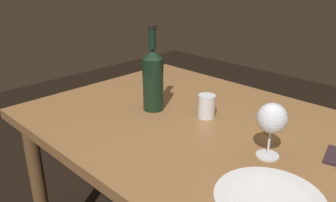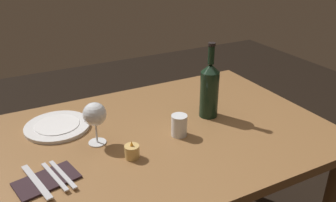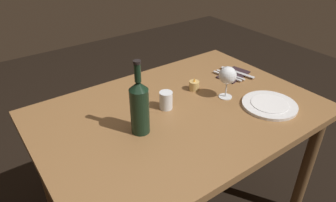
# 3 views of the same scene
# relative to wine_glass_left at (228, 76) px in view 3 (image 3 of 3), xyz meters

# --- Properties ---
(dining_table) EXTENTS (1.30, 0.90, 0.74)m
(dining_table) POSITION_rel_wine_glass_left_xyz_m (-0.26, 0.04, -0.21)
(dining_table) COLOR olive
(dining_table) RESTS_ON ground
(wine_glass_left) EXTENTS (0.09, 0.09, 0.16)m
(wine_glass_left) POSITION_rel_wine_glass_left_xyz_m (0.00, 0.00, 0.00)
(wine_glass_left) COLOR white
(wine_glass_left) RESTS_ON dining_table
(wine_bottle) EXTENTS (0.08, 0.08, 0.32)m
(wine_bottle) POSITION_rel_wine_glass_left_xyz_m (-0.49, 0.01, 0.01)
(wine_bottle) COLOR black
(wine_bottle) RESTS_ON dining_table
(water_tumbler) EXTENTS (0.06, 0.06, 0.08)m
(water_tumbler) POSITION_rel_wine_glass_left_xyz_m (-0.30, 0.09, -0.08)
(water_tumbler) COLOR white
(water_tumbler) RESTS_ON dining_table
(votive_candle) EXTENTS (0.05, 0.05, 0.07)m
(votive_candle) POSITION_rel_wine_glass_left_xyz_m (-0.08, 0.15, -0.09)
(votive_candle) COLOR #DBB266
(votive_candle) RESTS_ON dining_table
(dinner_plate) EXTENTS (0.26, 0.26, 0.02)m
(dinner_plate) POSITION_rel_wine_glass_left_xyz_m (0.11, -0.18, -0.11)
(dinner_plate) COLOR white
(dinner_plate) RESTS_ON dining_table
(folded_napkin) EXTENTS (0.21, 0.15, 0.01)m
(folded_napkin) POSITION_rel_wine_glass_left_xyz_m (0.21, 0.15, -0.11)
(folded_napkin) COLOR #2D1E23
(folded_napkin) RESTS_ON dining_table
(fork_inner) EXTENTS (0.05, 0.18, 0.00)m
(fork_inner) POSITION_rel_wine_glass_left_xyz_m (0.18, 0.15, -0.11)
(fork_inner) COLOR silver
(fork_inner) RESTS_ON folded_napkin
(fork_outer) EXTENTS (0.05, 0.18, 0.00)m
(fork_outer) POSITION_rel_wine_glass_left_xyz_m (0.16, 0.15, -0.11)
(fork_outer) COLOR silver
(fork_outer) RESTS_ON folded_napkin
(table_knife) EXTENTS (0.06, 0.21, 0.00)m
(table_knife) POSITION_rel_wine_glass_left_xyz_m (0.24, 0.15, -0.11)
(table_knife) COLOR silver
(table_knife) RESTS_ON folded_napkin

